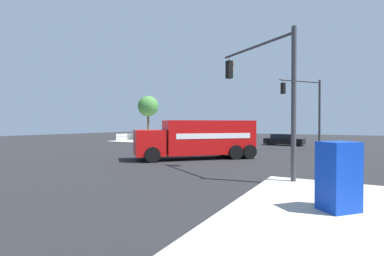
{
  "coord_description": "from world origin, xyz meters",
  "views": [
    {
      "loc": [
        20.08,
        10.4,
        2.47
      ],
      "look_at": [
        2.26,
        0.54,
        2.16
      ],
      "focal_mm": 26.53,
      "sensor_mm": 36.0,
      "label": 1
    }
  ],
  "objects_px": {
    "sedan_black": "(284,140)",
    "pickup_silver": "(214,138)",
    "traffic_light_primary": "(267,83)",
    "vending_machine_blue": "(338,176)",
    "traffic_light_secondary": "(308,104)",
    "delivery_truck": "(199,138)",
    "pedestrian_near_corner": "(168,134)",
    "shade_tree_near": "(148,106)"
  },
  "relations": [
    {
      "from": "pedestrian_near_corner",
      "to": "shade_tree_near",
      "type": "relative_size",
      "value": 0.28
    },
    {
      "from": "vending_machine_blue",
      "to": "pickup_silver",
      "type": "bearing_deg",
      "value": -148.73
    },
    {
      "from": "delivery_truck",
      "to": "traffic_light_secondary",
      "type": "bearing_deg",
      "value": 147.8
    },
    {
      "from": "pickup_silver",
      "to": "vending_machine_blue",
      "type": "xyz_separation_m",
      "value": [
        23.85,
        14.48,
        0.34
      ]
    },
    {
      "from": "traffic_light_primary",
      "to": "sedan_black",
      "type": "relative_size",
      "value": 1.42
    },
    {
      "from": "sedan_black",
      "to": "shade_tree_near",
      "type": "distance_m",
      "value": 19.74
    },
    {
      "from": "delivery_truck",
      "to": "pickup_silver",
      "type": "distance_m",
      "value": 15.56
    },
    {
      "from": "traffic_light_secondary",
      "to": "pedestrian_near_corner",
      "type": "bearing_deg",
      "value": -101.64
    },
    {
      "from": "traffic_light_primary",
      "to": "sedan_black",
      "type": "xyz_separation_m",
      "value": [
        -20.54,
        -3.24,
        -3.66
      ]
    },
    {
      "from": "delivery_truck",
      "to": "pickup_silver",
      "type": "relative_size",
      "value": 1.48
    },
    {
      "from": "pickup_silver",
      "to": "shade_tree_near",
      "type": "height_order",
      "value": "shade_tree_near"
    },
    {
      "from": "shade_tree_near",
      "to": "pedestrian_near_corner",
      "type": "bearing_deg",
      "value": 65.96
    },
    {
      "from": "traffic_light_secondary",
      "to": "sedan_black",
      "type": "height_order",
      "value": "traffic_light_secondary"
    },
    {
      "from": "pedestrian_near_corner",
      "to": "delivery_truck",
      "type": "bearing_deg",
      "value": 41.07
    },
    {
      "from": "delivery_truck",
      "to": "traffic_light_primary",
      "type": "xyz_separation_m",
      "value": [
        4.89,
        6.06,
        2.86
      ]
    },
    {
      "from": "delivery_truck",
      "to": "vending_machine_blue",
      "type": "distance_m",
      "value": 12.97
    },
    {
      "from": "traffic_light_secondary",
      "to": "vending_machine_blue",
      "type": "xyz_separation_m",
      "value": [
        18.91,
        3.0,
        -3.21
      ]
    },
    {
      "from": "traffic_light_primary",
      "to": "shade_tree_near",
      "type": "distance_m",
      "value": 30.32
    },
    {
      "from": "traffic_light_primary",
      "to": "vending_machine_blue",
      "type": "height_order",
      "value": "traffic_light_primary"
    },
    {
      "from": "traffic_light_secondary",
      "to": "pickup_silver",
      "type": "bearing_deg",
      "value": -113.26
    },
    {
      "from": "vending_machine_blue",
      "to": "shade_tree_near",
      "type": "bearing_deg",
      "value": -134.11
    },
    {
      "from": "delivery_truck",
      "to": "pickup_silver",
      "type": "xyz_separation_m",
      "value": [
        -14.57,
        -5.42,
        -0.7
      ]
    },
    {
      "from": "traffic_light_primary",
      "to": "vending_machine_blue",
      "type": "xyz_separation_m",
      "value": [
        4.38,
        3.01,
        -3.23
      ]
    },
    {
      "from": "traffic_light_secondary",
      "to": "shade_tree_near",
      "type": "distance_m",
      "value": 23.24
    },
    {
      "from": "sedan_black",
      "to": "pickup_silver",
      "type": "bearing_deg",
      "value": -82.57
    },
    {
      "from": "pickup_silver",
      "to": "delivery_truck",
      "type": "bearing_deg",
      "value": 20.4
    },
    {
      "from": "sedan_black",
      "to": "shade_tree_near",
      "type": "bearing_deg",
      "value": -89.38
    },
    {
      "from": "traffic_light_primary",
      "to": "pickup_silver",
      "type": "relative_size",
      "value": 1.2
    },
    {
      "from": "shade_tree_near",
      "to": "vending_machine_blue",
      "type": "bearing_deg",
      "value": 45.89
    },
    {
      "from": "vending_machine_blue",
      "to": "pedestrian_near_corner",
      "type": "bearing_deg",
      "value": -137.54
    },
    {
      "from": "shade_tree_near",
      "to": "pickup_silver",
      "type": "bearing_deg",
      "value": 85.5
    },
    {
      "from": "shade_tree_near",
      "to": "traffic_light_secondary",
      "type": "bearing_deg",
      "value": 75.54
    },
    {
      "from": "pickup_silver",
      "to": "pedestrian_near_corner",
      "type": "bearing_deg",
      "value": -78.01
    },
    {
      "from": "pickup_silver",
      "to": "shade_tree_near",
      "type": "xyz_separation_m",
      "value": [
        -0.87,
        -11.01,
        4.27
      ]
    },
    {
      "from": "traffic_light_primary",
      "to": "shade_tree_near",
      "type": "xyz_separation_m",
      "value": [
        -20.33,
        -22.48,
        0.71
      ]
    },
    {
      "from": "delivery_truck",
      "to": "vending_machine_blue",
      "type": "height_order",
      "value": "delivery_truck"
    },
    {
      "from": "traffic_light_primary",
      "to": "pedestrian_near_corner",
      "type": "height_order",
      "value": "traffic_light_primary"
    },
    {
      "from": "pickup_silver",
      "to": "vending_machine_blue",
      "type": "height_order",
      "value": "vending_machine_blue"
    },
    {
      "from": "pickup_silver",
      "to": "sedan_black",
      "type": "relative_size",
      "value": 1.18
    },
    {
      "from": "traffic_light_primary",
      "to": "sedan_black",
      "type": "distance_m",
      "value": 21.11
    },
    {
      "from": "traffic_light_secondary",
      "to": "pedestrian_near_corner",
      "type": "height_order",
      "value": "traffic_light_secondary"
    },
    {
      "from": "traffic_light_primary",
      "to": "vending_machine_blue",
      "type": "distance_m",
      "value": 6.22
    }
  ]
}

